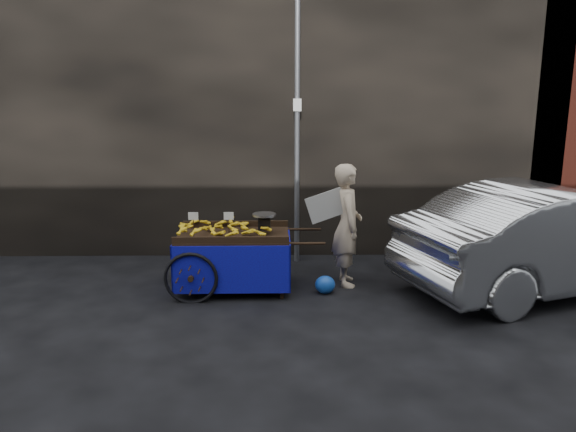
{
  "coord_description": "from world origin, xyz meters",
  "views": [
    {
      "loc": [
        0.05,
        -7.12,
        2.64
      ],
      "look_at": [
        0.15,
        0.5,
        0.9
      ],
      "focal_mm": 35.0,
      "sensor_mm": 36.0,
      "label": 1
    }
  ],
  "objects_px": {
    "banana_cart": "(230,240)",
    "parked_car": "(557,238)",
    "vendor": "(347,225)",
    "plastic_bag": "(325,285)"
  },
  "relations": [
    {
      "from": "parked_car",
      "to": "plastic_bag",
      "type": "bearing_deg",
      "value": 73.3
    },
    {
      "from": "vendor",
      "to": "plastic_bag",
      "type": "bearing_deg",
      "value": 138.05
    },
    {
      "from": "banana_cart",
      "to": "parked_car",
      "type": "relative_size",
      "value": 0.47
    },
    {
      "from": "vendor",
      "to": "plastic_bag",
      "type": "distance_m",
      "value": 0.87
    },
    {
      "from": "vendor",
      "to": "banana_cart",
      "type": "bearing_deg",
      "value": 94.72
    },
    {
      "from": "plastic_bag",
      "to": "banana_cart",
      "type": "bearing_deg",
      "value": 171.36
    },
    {
      "from": "banana_cart",
      "to": "parked_car",
      "type": "distance_m",
      "value": 4.33
    },
    {
      "from": "parked_car",
      "to": "vendor",
      "type": "bearing_deg",
      "value": 65.73
    },
    {
      "from": "banana_cart",
      "to": "plastic_bag",
      "type": "xyz_separation_m",
      "value": [
        1.26,
        -0.19,
        -0.56
      ]
    },
    {
      "from": "vendor",
      "to": "plastic_bag",
      "type": "height_order",
      "value": "vendor"
    }
  ]
}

